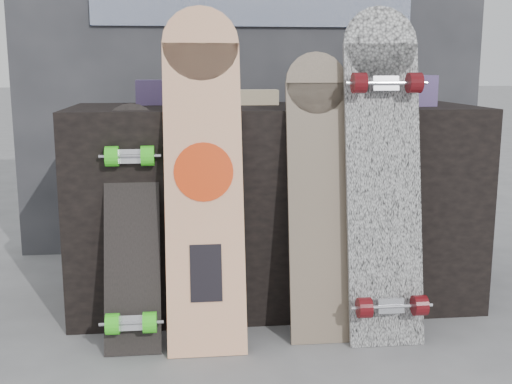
{
  "coord_description": "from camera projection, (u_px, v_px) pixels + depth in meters",
  "views": [
    {
      "loc": [
        -0.36,
        -2.03,
        0.95
      ],
      "look_at": [
        -0.11,
        0.2,
        0.51
      ],
      "focal_mm": 45.0,
      "sensor_mm": 36.0,
      "label": 1
    }
  ],
  "objects": [
    {
      "name": "skateboard_dark",
      "position": [
        132.0,
        224.0,
        2.2
      ],
      "size": [
        0.19,
        0.36,
        0.83
      ],
      "rotation": [
        -0.35,
        0.0,
        0.0
      ],
      "color": "black",
      "rests_on": "ground"
    },
    {
      "name": "merch_box_small",
      "position": [
        414.0,
        90.0,
        2.55
      ],
      "size": [
        0.14,
        0.14,
        0.12
      ],
      "primitive_type": "cube",
      "color": "#5C3A78",
      "rests_on": "vendor_table"
    },
    {
      "name": "booth",
      "position": [
        252.0,
        37.0,
        3.31
      ],
      "size": [
        2.4,
        0.22,
        2.2
      ],
      "color": "#2F2F34",
      "rests_on": "ground"
    },
    {
      "name": "merch_box_flat",
      "position": [
        251.0,
        97.0,
        2.63
      ],
      "size": [
        0.22,
        0.1,
        0.06
      ],
      "primitive_type": "cube",
      "color": "#D1B78C",
      "rests_on": "vendor_table"
    },
    {
      "name": "longboard_geisha",
      "position": [
        203.0,
        167.0,
        2.19
      ],
      "size": [
        0.27,
        0.33,
        1.16
      ],
      "rotation": [
        -0.27,
        0.0,
        0.0
      ],
      "color": "beige",
      "rests_on": "ground"
    },
    {
      "name": "vendor_table",
      "position": [
        274.0,
        204.0,
        2.62
      ],
      "size": [
        1.6,
        0.6,
        0.8
      ],
      "primitive_type": "cube",
      "color": "black",
      "rests_on": "ground"
    },
    {
      "name": "longboard_cascadia",
      "position": [
        384.0,
        169.0,
        2.22
      ],
      "size": [
        0.26,
        0.31,
        1.16
      ],
      "rotation": [
        -0.2,
        0.0,
        0.0
      ],
      "color": "white",
      "rests_on": "ground"
    },
    {
      "name": "longboard_celtic",
      "position": [
        319.0,
        188.0,
        2.25
      ],
      "size": [
        0.22,
        0.21,
        1.01
      ],
      "rotation": [
        -0.19,
        0.0,
        0.0
      ],
      "color": "tan",
      "rests_on": "ground"
    },
    {
      "name": "ground",
      "position": [
        294.0,
        348.0,
        2.21
      ],
      "size": [
        60.0,
        60.0,
        0.0
      ],
      "primitive_type": "plane",
      "color": "slate",
      "rests_on": "ground"
    },
    {
      "name": "merch_box_purple",
      "position": [
        159.0,
        92.0,
        2.62
      ],
      "size": [
        0.18,
        0.12,
        0.1
      ],
      "primitive_type": "cube",
      "color": "#5C3A78",
      "rests_on": "vendor_table"
    }
  ]
}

